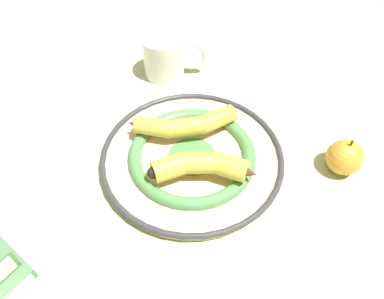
{
  "coord_description": "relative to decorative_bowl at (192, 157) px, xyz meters",
  "views": [
    {
      "loc": [
        0.4,
        -0.23,
        0.55
      ],
      "look_at": [
        0.02,
        -0.01,
        0.03
      ],
      "focal_mm": 35.0,
      "sensor_mm": 36.0,
      "label": 1
    }
  ],
  "objects": [
    {
      "name": "ground_plane",
      "position": [
        -0.02,
        0.01,
        -0.01
      ],
      "size": [
        2.8,
        2.8,
        0.0
      ],
      "primitive_type": "plane",
      "color": "#B2C693"
    },
    {
      "name": "decorative_bowl",
      "position": [
        0.0,
        0.0,
        0.0
      ],
      "size": [
        0.34,
        0.34,
        0.03
      ],
      "color": "beige",
      "rests_on": "ground_plane"
    },
    {
      "name": "banana_a",
      "position": [
        0.05,
        -0.01,
        0.04
      ],
      "size": [
        0.12,
        0.17,
        0.04
      ],
      "rotation": [
        0.0,
        0.0,
        4.21
      ],
      "color": "gold",
      "rests_on": "decorative_bowl"
    },
    {
      "name": "banana_b",
      "position": [
        -0.05,
        0.01,
        0.03
      ],
      "size": [
        0.1,
        0.2,
        0.03
      ],
      "rotation": [
        0.0,
        0.0,
        1.23
      ],
      "color": "gold",
      "rests_on": "decorative_bowl"
    },
    {
      "name": "coffee_mug",
      "position": [
        -0.26,
        0.08,
        0.04
      ],
      "size": [
        0.1,
        0.13,
        0.1
      ],
      "rotation": [
        0.0,
        0.0,
        1.09
      ],
      "color": "white",
      "rests_on": "ground_plane"
    },
    {
      "name": "apple",
      "position": [
        0.15,
        0.23,
        0.02
      ],
      "size": [
        0.07,
        0.07,
        0.08
      ],
      "color": "gold",
      "rests_on": "ground_plane"
    }
  ]
}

